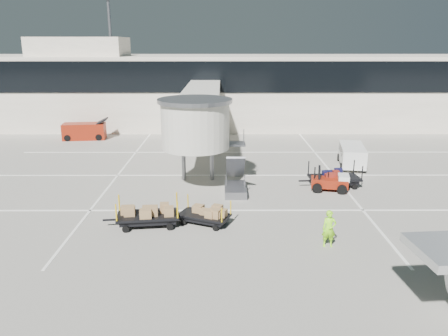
{
  "coord_description": "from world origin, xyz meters",
  "views": [
    {
      "loc": [
        -2.22,
        -21.86,
        9.5
      ],
      "look_at": [
        -2.15,
        4.04,
        2.0
      ],
      "focal_mm": 35.0,
      "sensor_mm": 36.0,
      "label": 1
    }
  ],
  "objects_px": {
    "box_cart_far": "(147,215)",
    "belt_loader": "(85,131)",
    "box_cart_near": "(204,215)",
    "baggage_tug": "(330,182)",
    "suitcase_cart": "(334,178)",
    "minivan": "(352,154)",
    "ground_worker": "(329,229)"
  },
  "relations": [
    {
      "from": "box_cart_far",
      "to": "belt_loader",
      "type": "bearing_deg",
      "value": 107.44
    },
    {
      "from": "box_cart_near",
      "to": "belt_loader",
      "type": "distance_m",
      "value": 25.08
    },
    {
      "from": "box_cart_far",
      "to": "baggage_tug",
      "type": "bearing_deg",
      "value": 20.24
    },
    {
      "from": "suitcase_cart",
      "to": "belt_loader",
      "type": "bearing_deg",
      "value": 140.55
    },
    {
      "from": "belt_loader",
      "to": "box_cart_near",
      "type": "bearing_deg",
      "value": -65.2
    },
    {
      "from": "box_cart_near",
      "to": "belt_loader",
      "type": "xyz_separation_m",
      "value": [
        -12.97,
        21.46,
        0.28
      ]
    },
    {
      "from": "box_cart_near",
      "to": "box_cart_far",
      "type": "xyz_separation_m",
      "value": [
        -3.08,
        -0.26,
        0.07
      ]
    },
    {
      "from": "baggage_tug",
      "to": "box_cart_near",
      "type": "height_order",
      "value": "baggage_tug"
    },
    {
      "from": "minivan",
      "to": "baggage_tug",
      "type": "bearing_deg",
      "value": -107.16
    },
    {
      "from": "belt_loader",
      "to": "ground_worker",
      "type": "bearing_deg",
      "value": -58.12
    },
    {
      "from": "box_cart_near",
      "to": "ground_worker",
      "type": "distance_m",
      "value": 6.67
    },
    {
      "from": "baggage_tug",
      "to": "ground_worker",
      "type": "height_order",
      "value": "ground_worker"
    },
    {
      "from": "ground_worker",
      "to": "minivan",
      "type": "distance_m",
      "value": 15.17
    },
    {
      "from": "box_cart_near",
      "to": "baggage_tug",
      "type": "bearing_deg",
      "value": 57.6
    },
    {
      "from": "box_cart_far",
      "to": "box_cart_near",
      "type": "bearing_deg",
      "value": -2.25
    },
    {
      "from": "minivan",
      "to": "belt_loader",
      "type": "xyz_separation_m",
      "value": [
        -24.2,
        9.9,
        -0.17
      ]
    },
    {
      "from": "box_cart_far",
      "to": "ground_worker",
      "type": "relative_size",
      "value": 2.23
    },
    {
      "from": "ground_worker",
      "to": "box_cart_near",
      "type": "bearing_deg",
      "value": 157.89
    },
    {
      "from": "suitcase_cart",
      "to": "belt_loader",
      "type": "height_order",
      "value": "belt_loader"
    },
    {
      "from": "suitcase_cart",
      "to": "belt_loader",
      "type": "distance_m",
      "value": 26.28
    },
    {
      "from": "box_cart_near",
      "to": "minivan",
      "type": "distance_m",
      "value": 16.12
    },
    {
      "from": "box_cart_near",
      "to": "ground_worker",
      "type": "xyz_separation_m",
      "value": [
        6.08,
        -2.72,
        0.38
      ]
    },
    {
      "from": "suitcase_cart",
      "to": "ground_worker",
      "type": "distance_m",
      "value": 9.44
    },
    {
      "from": "baggage_tug",
      "to": "box_cart_far",
      "type": "relative_size",
      "value": 0.63
    },
    {
      "from": "box_cart_far",
      "to": "belt_loader",
      "type": "xyz_separation_m",
      "value": [
        -9.89,
        21.72,
        0.21
      ]
    },
    {
      "from": "box_cart_near",
      "to": "belt_loader",
      "type": "relative_size",
      "value": 0.73
    },
    {
      "from": "suitcase_cart",
      "to": "box_cart_far",
      "type": "xyz_separation_m",
      "value": [
        -11.63,
        -6.64,
        0.04
      ]
    },
    {
      "from": "suitcase_cart",
      "to": "box_cart_near",
      "type": "distance_m",
      "value": 10.67
    },
    {
      "from": "baggage_tug",
      "to": "belt_loader",
      "type": "relative_size",
      "value": 0.56
    },
    {
      "from": "suitcase_cart",
      "to": "box_cart_far",
      "type": "relative_size",
      "value": 1.03
    },
    {
      "from": "box_cart_far",
      "to": "minivan",
      "type": "relative_size",
      "value": 0.89
    },
    {
      "from": "suitcase_cart",
      "to": "minivan",
      "type": "distance_m",
      "value": 5.84
    }
  ]
}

